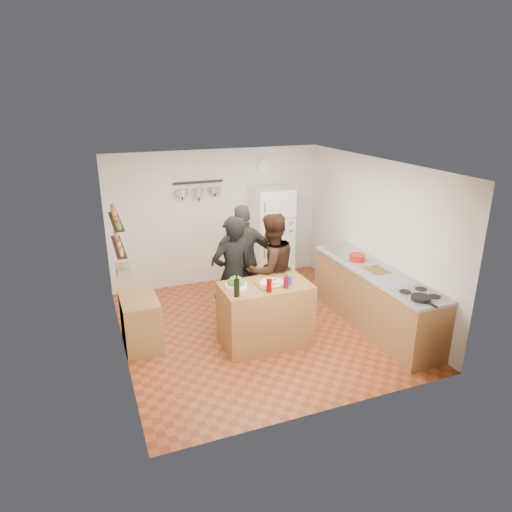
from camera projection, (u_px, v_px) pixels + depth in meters
name	position (u px, v px, depth m)	size (l,w,h in m)	color
room_shell	(249.00, 244.00, 6.99)	(4.20, 4.20, 4.20)	brown
prep_island	(265.00, 314.00, 6.51)	(1.25, 0.72, 0.91)	#945F36
pizza_board	(271.00, 284.00, 6.37)	(0.42, 0.34, 0.02)	brown
pizza	(271.00, 282.00, 6.36)	(0.34, 0.34, 0.02)	#D0B789
salad_bowl	(236.00, 286.00, 6.25)	(0.30, 0.30, 0.06)	white
wine_bottle	(237.00, 288.00, 5.96)	(0.08, 0.08, 0.24)	black
wine_glass_near	(269.00, 286.00, 6.10)	(0.07, 0.07, 0.18)	#4F0606
wine_glass_far	(286.00, 282.00, 6.23)	(0.07, 0.07, 0.18)	#5B0721
pepper_mill	(293.00, 274.00, 6.53)	(0.05, 0.05, 0.16)	olive
salt_canister	(289.00, 281.00, 6.34)	(0.07, 0.07, 0.12)	#1C2D9A
person_left	(233.00, 274.00, 6.77)	(0.65, 0.43, 1.78)	black
person_center	(271.00, 270.00, 6.98)	(0.86, 0.67, 1.76)	black
person_back	(244.00, 260.00, 7.35)	(1.05, 0.44, 1.80)	#2E2B29
counter_run	(374.00, 298.00, 7.01)	(0.63, 2.63, 0.90)	#9E7042
stove_top	(420.00, 295.00, 6.03)	(0.60, 0.62, 0.02)	white
skillet	(421.00, 298.00, 5.86)	(0.25, 0.25, 0.05)	black
sink	(346.00, 253.00, 7.60)	(0.50, 0.80, 0.03)	silver
cutting_board	(377.00, 271.00, 6.86)	(0.30, 0.40, 0.02)	brown
red_bowl	(357.00, 258.00, 7.23)	(0.25, 0.25, 0.10)	#AF1814
fridge	(271.00, 235.00, 8.62)	(0.70, 0.68, 1.80)	white
wall_clock	(265.00, 166.00, 8.49)	(0.30, 0.30, 0.03)	silver
spice_shelf_lower	(119.00, 247.00, 6.07)	(0.12, 1.00, 0.03)	black
spice_shelf_upper	(116.00, 221.00, 5.96)	(0.12, 1.00, 0.03)	black
produce_basket	(123.00, 271.00, 6.20)	(0.18, 0.35, 0.14)	silver
side_table	(141.00, 321.00, 6.49)	(0.50, 0.80, 0.73)	olive
pot_rack	(198.00, 182.00, 8.04)	(0.90, 0.04, 0.04)	black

